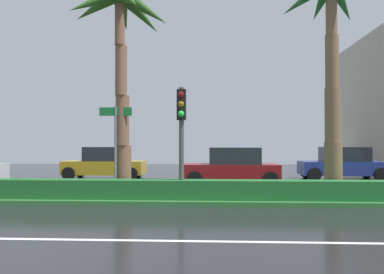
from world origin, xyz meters
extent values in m
cube|color=black|center=(0.00, 9.00, -0.05)|extent=(90.00, 42.00, 0.10)
cube|color=white|center=(0.00, 2.00, 0.00)|extent=(81.00, 0.14, 0.01)
cube|color=#2D6B33|center=(0.00, 8.00, 0.07)|extent=(85.50, 4.00, 0.15)
cube|color=#1E6028|center=(0.00, 6.60, 0.45)|extent=(76.50, 0.70, 0.60)
cylinder|color=brown|center=(0.21, 7.48, 0.99)|extent=(0.52, 0.52, 1.69)
cylinder|color=brown|center=(0.18, 7.39, 2.68)|extent=(0.46, 0.46, 1.69)
cylinder|color=brown|center=(0.15, 7.31, 4.37)|extent=(0.40, 0.40, 1.69)
cylinder|color=brown|center=(0.12, 7.22, 6.06)|extent=(0.33, 0.33, 1.69)
cone|color=#2D571F|center=(0.91, 7.27, 6.47)|extent=(1.92, 0.66, 1.53)
cone|color=#2D571F|center=(0.69, 7.79, 6.48)|extent=(1.74, 1.75, 1.51)
cone|color=#2D571F|center=(0.04, 8.10, 6.62)|extent=(0.74, 2.02, 1.28)
cone|color=#2D571F|center=(-0.72, 7.49, 6.64)|extent=(2.05, 1.13, 1.25)
cone|color=#2D571F|center=(-0.58, 6.77, 6.54)|extent=(1.94, 1.53, 1.41)
cylinder|color=brown|center=(7.24, 7.46, 1.05)|extent=(0.58, 0.58, 1.79)
cylinder|color=brown|center=(7.24, 7.48, 2.84)|extent=(0.51, 0.51, 1.79)
cylinder|color=brown|center=(7.24, 7.50, 4.63)|extent=(0.44, 0.44, 1.79)
cylinder|color=brown|center=(7.24, 7.53, 6.43)|extent=(0.37, 0.37, 1.79)
cone|color=#29602C|center=(7.76, 8.12, 6.91)|extent=(1.67, 1.79, 1.50)
cone|color=#29602C|center=(7.16, 8.38, 7.01)|extent=(0.72, 1.99, 1.33)
cylinder|color=#4C4C47|center=(2.26, 6.60, 1.91)|extent=(0.16, 0.16, 3.52)
cube|color=black|center=(2.26, 6.60, 3.12)|extent=(0.28, 0.32, 0.96)
sphere|color=maroon|center=(2.26, 6.43, 3.42)|extent=(0.20, 0.20, 0.20)
sphere|color=#7F600F|center=(2.26, 6.43, 3.12)|extent=(0.20, 0.20, 0.20)
sphere|color=#1EEA3F|center=(2.26, 6.43, 2.82)|extent=(0.20, 0.20, 0.20)
cylinder|color=slate|center=(0.00, 7.19, 1.65)|extent=(0.08, 0.08, 3.00)
cube|color=#146B2D|center=(0.00, 7.19, 2.97)|extent=(1.10, 0.03, 0.28)
cylinder|color=black|center=(-7.09, 12.71, 0.34)|extent=(0.68, 0.22, 0.68)
cube|color=#B28C1E|center=(-2.58, 15.05, 0.60)|extent=(4.30, 1.76, 0.72)
cube|color=#1E2328|center=(-2.43, 15.05, 1.34)|extent=(2.30, 1.58, 0.76)
cylinder|color=black|center=(-4.23, 14.15, 0.34)|extent=(0.68, 0.22, 0.68)
cylinder|color=black|center=(-4.23, 15.95, 0.34)|extent=(0.68, 0.22, 0.68)
cylinder|color=black|center=(-0.93, 14.15, 0.34)|extent=(0.68, 0.22, 0.68)
cylinder|color=black|center=(-0.93, 15.95, 0.34)|extent=(0.68, 0.22, 0.68)
cube|color=maroon|center=(4.12, 12.25, 0.60)|extent=(4.30, 1.76, 0.72)
cube|color=#1E2328|center=(4.27, 12.25, 1.34)|extent=(2.30, 1.58, 0.76)
cylinder|color=black|center=(2.47, 11.35, 0.34)|extent=(0.68, 0.22, 0.68)
cylinder|color=black|center=(2.47, 13.15, 0.34)|extent=(0.68, 0.22, 0.68)
cylinder|color=black|center=(5.77, 11.35, 0.34)|extent=(0.68, 0.22, 0.68)
cylinder|color=black|center=(5.77, 13.15, 0.34)|extent=(0.68, 0.22, 0.68)
cube|color=navy|center=(10.12, 15.25, 0.60)|extent=(4.30, 1.76, 0.72)
cube|color=#1E2328|center=(10.27, 15.25, 1.34)|extent=(2.30, 1.58, 0.76)
cylinder|color=black|center=(8.47, 14.35, 0.34)|extent=(0.68, 0.22, 0.68)
cylinder|color=black|center=(8.47, 16.15, 0.34)|extent=(0.68, 0.22, 0.68)
cylinder|color=black|center=(11.77, 14.35, 0.34)|extent=(0.68, 0.22, 0.68)
cylinder|color=black|center=(11.77, 16.15, 0.34)|extent=(0.68, 0.22, 0.68)
camera|label=1|loc=(3.19, -5.42, 1.89)|focal=35.72mm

